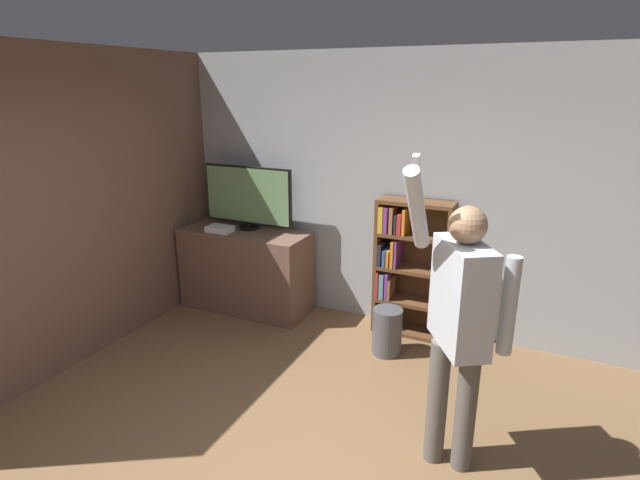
% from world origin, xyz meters
% --- Properties ---
extents(wall_back, '(6.60, 0.06, 2.70)m').
position_xyz_m(wall_back, '(0.00, 2.73, 1.35)').
color(wall_back, '#9EA3A8').
rests_on(wall_back, ground_plane).
extents(wall_side_brick, '(0.06, 4.30, 2.70)m').
position_xyz_m(wall_side_brick, '(-2.33, 1.35, 1.35)').
color(wall_side_brick, brown).
rests_on(wall_side_brick, ground_plane).
extents(tv_ledge, '(1.39, 0.56, 0.89)m').
position_xyz_m(tv_ledge, '(-1.57, 2.34, 0.44)').
color(tv_ledge, brown).
rests_on(tv_ledge, ground_plane).
extents(television, '(1.04, 0.22, 0.67)m').
position_xyz_m(television, '(-1.57, 2.45, 1.24)').
color(television, black).
rests_on(television, tv_ledge).
extents(game_console, '(0.27, 0.18, 0.06)m').
position_xyz_m(game_console, '(-1.78, 2.20, 0.92)').
color(game_console, white).
rests_on(game_console, tv_ledge).
extents(bookshelf, '(0.72, 0.28, 1.35)m').
position_xyz_m(bookshelf, '(0.15, 2.55, 0.70)').
color(bookshelf, brown).
rests_on(bookshelf, ground_plane).
extents(person, '(0.62, 0.59, 2.03)m').
position_xyz_m(person, '(0.93, 0.88, 1.06)').
color(person, '#56514C').
rests_on(person, ground_plane).
extents(waste_bin, '(0.27, 0.27, 0.44)m').
position_xyz_m(waste_bin, '(0.14, 2.06, 0.22)').
color(waste_bin, '#4C4C51').
rests_on(waste_bin, ground_plane).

